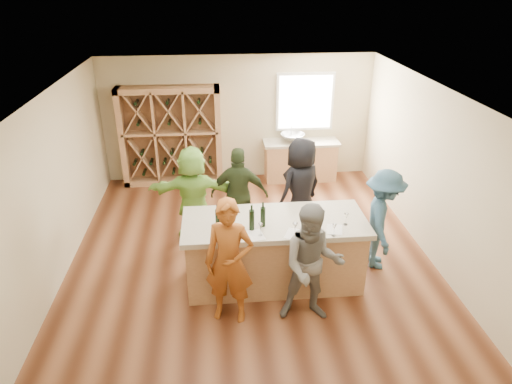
{
  "coord_description": "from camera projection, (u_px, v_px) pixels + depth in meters",
  "views": [
    {
      "loc": [
        -0.51,
        -6.43,
        4.38
      ],
      "look_at": [
        0.1,
        0.2,
        1.15
      ],
      "focal_mm": 32.0,
      "sensor_mm": 36.0,
      "label": 1
    }
  ],
  "objects": [
    {
      "name": "faucet",
      "position": [
        291.0,
        133.0,
        10.38
      ],
      "size": [
        0.02,
        0.02,
        0.3
      ],
      "primitive_type": "cylinder",
      "color": "silver",
      "rests_on": "back_counter_top"
    },
    {
      "name": "sink",
      "position": [
        293.0,
        138.0,
        10.24
      ],
      "size": [
        0.54,
        0.54,
        0.19
      ],
      "primitive_type": "imported",
      "color": "silver",
      "rests_on": "back_counter_top"
    },
    {
      "name": "person_far_left",
      "position": [
        193.0,
        194.0,
        7.99
      ],
      "size": [
        1.62,
        0.62,
        1.74
      ],
      "primitive_type": "imported",
      "rotation": [
        0.0,
        0.0,
        3.12
      ],
      "color": "#8CC64C",
      "rests_on": "floor"
    },
    {
      "name": "wine_bottle_d",
      "position": [
        252.0,
        220.0,
        6.4
      ],
      "size": [
        0.1,
        0.1,
        0.31
      ],
      "primitive_type": "cylinder",
      "rotation": [
        0.0,
        0.0,
        -0.36
      ],
      "color": "black",
      "rests_on": "tasting_counter_top"
    },
    {
      "name": "tasting_menu_b",
      "position": [
        294.0,
        234.0,
        6.35
      ],
      "size": [
        0.32,
        0.36,
        0.0
      ],
      "primitive_type": "cube",
      "rotation": [
        0.0,
        0.0,
        -0.4
      ],
      "color": "white",
      "rests_on": "tasting_counter_top"
    },
    {
      "name": "wine_glass_b",
      "position": [
        295.0,
        229.0,
        6.28
      ],
      "size": [
        0.08,
        0.08,
        0.19
      ],
      "primitive_type": "cone",
      "rotation": [
        0.0,
        0.0,
        -0.1
      ],
      "color": "white",
      "rests_on": "tasting_counter_top"
    },
    {
      "name": "wine_bottle_b",
      "position": [
        229.0,
        222.0,
        6.37
      ],
      "size": [
        0.09,
        0.09,
        0.28
      ],
      "primitive_type": "cylinder",
      "rotation": [
        0.0,
        0.0,
        0.42
      ],
      "color": "black",
      "rests_on": "tasting_counter_top"
    },
    {
      "name": "tasting_menu_a",
      "position": [
        255.0,
        235.0,
        6.33
      ],
      "size": [
        0.28,
        0.34,
        0.0
      ],
      "primitive_type": "cube",
      "rotation": [
        0.0,
        0.0,
        0.2
      ],
      "color": "white",
      "rests_on": "tasting_counter_top"
    },
    {
      "name": "person_far_right",
      "position": [
        301.0,
        188.0,
        8.09
      ],
      "size": [
        1.07,
        0.98,
        1.84
      ],
      "primitive_type": "imported",
      "rotation": [
        0.0,
        0.0,
        3.72
      ],
      "color": "black",
      "rests_on": "floor"
    },
    {
      "name": "wine_bottle_e",
      "position": [
        263.0,
        217.0,
        6.49
      ],
      "size": [
        0.09,
        0.09,
        0.3
      ],
      "primitive_type": "cylinder",
      "rotation": [
        0.0,
        0.0,
        -0.21
      ],
      "color": "black",
      "rests_on": "tasting_counter_top"
    },
    {
      "name": "window_frame",
      "position": [
        305.0,
        102.0,
        10.18
      ],
      "size": [
        1.3,
        0.06,
        1.3
      ],
      "primitive_type": "cube",
      "color": "white",
      "rests_on": "wall_back"
    },
    {
      "name": "wall_front",
      "position": [
        284.0,
        355.0,
        3.92
      ],
      "size": [
        6.0,
        0.1,
        2.8
      ],
      "primitive_type": "cube",
      "color": "beige",
      "rests_on": "ground"
    },
    {
      "name": "tasting_counter_top",
      "position": [
        275.0,
        223.0,
        6.72
      ],
      "size": [
        2.72,
        1.12,
        0.08
      ],
      "primitive_type": "cube",
      "color": "#B4AA93",
      "rests_on": "tasting_counter_base"
    },
    {
      "name": "wine_glass_d",
      "position": [
        307.0,
        220.0,
        6.53
      ],
      "size": [
        0.07,
        0.07,
        0.17
      ],
      "primitive_type": "cone",
      "rotation": [
        0.0,
        0.0,
        0.05
      ],
      "color": "white",
      "rests_on": "tasting_counter_top"
    },
    {
      "name": "wall_left",
      "position": [
        49.0,
        191.0,
        6.86
      ],
      "size": [
        0.1,
        7.0,
        2.8
      ],
      "primitive_type": "cube",
      "color": "beige",
      "rests_on": "ground"
    },
    {
      "name": "tasting_menu_c",
      "position": [
        335.0,
        229.0,
        6.47
      ],
      "size": [
        0.29,
        0.34,
        0.0
      ],
      "primitive_type": "cube",
      "rotation": [
        0.0,
        0.0,
        -0.26
      ],
      "color": "white",
      "rests_on": "tasting_counter_top"
    },
    {
      "name": "wall_right",
      "position": [
        439.0,
        176.0,
        7.35
      ],
      "size": [
        0.1,
        7.0,
        2.8
      ],
      "primitive_type": "cube",
      "color": "beige",
      "rests_on": "ground"
    },
    {
      "name": "back_counter_top",
      "position": [
        301.0,
        142.0,
        10.31
      ],
      "size": [
        1.7,
        0.62,
        0.06
      ],
      "primitive_type": "cube",
      "color": "#B4AA93",
      "rests_on": "back_counter_base"
    },
    {
      "name": "wine_bottle_a",
      "position": [
        218.0,
        218.0,
        6.48
      ],
      "size": [
        0.07,
        0.07,
        0.27
      ],
      "primitive_type": "cylinder",
      "rotation": [
        0.0,
        0.0,
        0.01
      ],
      "color": "black",
      "rests_on": "tasting_counter_top"
    },
    {
      "name": "window_pane",
      "position": [
        305.0,
        102.0,
        10.15
      ],
      "size": [
        1.18,
        0.01,
        1.18
      ],
      "primitive_type": "cube",
      "color": "white",
      "rests_on": "wall_back"
    },
    {
      "name": "tasting_counter_base",
      "position": [
        274.0,
        253.0,
        6.95
      ],
      "size": [
        2.6,
        1.0,
        1.0
      ],
      "primitive_type": "cube",
      "color": "tan",
      "rests_on": "floor"
    },
    {
      "name": "person_server",
      "position": [
        382.0,
        220.0,
        7.21
      ],
      "size": [
        0.76,
        1.17,
        1.68
      ],
      "primitive_type": "imported",
      "rotation": [
        0.0,
        0.0,
        1.32
      ],
      "color": "#335972",
      "rests_on": "floor"
    },
    {
      "name": "wine_glass_c",
      "position": [
        334.0,
        230.0,
        6.28
      ],
      "size": [
        0.07,
        0.07,
        0.17
      ],
      "primitive_type": "cone",
      "rotation": [
        0.0,
        0.0,
        -0.15
      ],
      "color": "white",
      "rests_on": "tasting_counter_top"
    },
    {
      "name": "ceiling",
      "position": [
        250.0,
        91.0,
        6.47
      ],
      "size": [
        6.0,
        7.0,
        0.1
      ],
      "primitive_type": "cube",
      "color": "white",
      "rests_on": "ground"
    },
    {
      "name": "wine_rack",
      "position": [
        171.0,
        136.0,
        10.04
      ],
      "size": [
        2.2,
        0.45,
        2.2
      ],
      "primitive_type": "cube",
      "color": "tan",
      "rests_on": "floor"
    },
    {
      "name": "wine_glass_e",
      "position": [
        346.0,
        219.0,
        6.55
      ],
      "size": [
        0.07,
        0.07,
        0.17
      ],
      "primitive_type": "cone",
      "rotation": [
        0.0,
        0.0,
        -0.05
      ],
      "color": "white",
      "rests_on": "tasting_counter_top"
    },
    {
      "name": "person_near_left",
      "position": [
        229.0,
        262.0,
        6.04
      ],
      "size": [
        0.75,
        0.62,
        1.82
      ],
      "primitive_type": "imported",
      "rotation": [
        0.0,
        0.0,
        -0.23
      ],
      "color": "#994C19",
      "rests_on": "floor"
    },
    {
      "name": "wall_back",
      "position": [
        238.0,
        118.0,
        10.29
      ],
      "size": [
        6.0,
        0.1,
        2.8
      ],
      "primitive_type": "cube",
      "color": "beige",
      "rests_on": "ground"
    },
    {
      "name": "wine_glass_a",
      "position": [
        261.0,
        230.0,
        6.28
      ],
      "size": [
        0.09,
        0.09,
        0.19
      ],
      "primitive_type": "cone",
      "rotation": [
        0.0,
        0.0,
        -0.25
      ],
      "color": "white",
      "rests_on": "tasting_counter_top"
    },
    {
      "name": "person_far_mid",
      "position": [
        239.0,
        195.0,
        7.98
      ],
      "size": [
        1.08,
        0.67,
        1.72
      ],
      "primitive_type": "imported",
      "rotation": [
        0.0,
        0.0,
        2.98
      ],
      "color": "#263319",
      "rests_on": "floor"
    },
    {
      "name": "floor",
      "position": [
        251.0,
        261.0,
        7.74
      ],
      "size": [
        6.0,
        7.0,
        0.1
      ],
      "primitive_type": "cube",
      "color": "brown",
      "rests_on": "ground"
    },
    {
      "name": "back_counter_base",
      "position": [
        300.0,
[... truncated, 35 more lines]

